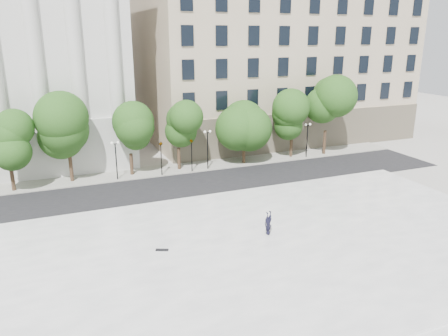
{
  "coord_description": "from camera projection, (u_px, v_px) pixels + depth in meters",
  "views": [
    {
      "loc": [
        -11.01,
        -21.11,
        14.35
      ],
      "look_at": [
        1.76,
        10.0,
        4.1
      ],
      "focal_mm": 35.0,
      "sensor_mm": 36.0,
      "label": 1
    }
  ],
  "objects": [
    {
      "name": "far_sidewalk",
      "position": [
        161.0,
        171.0,
        48.08
      ],
      "size": [
        60.0,
        4.0,
        0.12
      ],
      "primitive_type": "cube",
      "color": "#AEACA0",
      "rests_on": "ground"
    },
    {
      "name": "traffic_light_west",
      "position": [
        161.0,
        142.0,
        45.38
      ],
      "size": [
        1.05,
        1.83,
        4.23
      ],
      "color": "black",
      "rests_on": "ground"
    },
    {
      "name": "street",
      "position": [
        177.0,
        188.0,
        42.79
      ],
      "size": [
        60.0,
        8.0,
        0.02
      ],
      "primitive_type": "cube",
      "color": "black",
      "rests_on": "ground"
    },
    {
      "name": "traffic_light_east",
      "position": [
        191.0,
        140.0,
        46.64
      ],
      "size": [
        0.61,
        1.6,
        4.13
      ],
      "color": "black",
      "rests_on": "ground"
    },
    {
      "name": "ground",
      "position": [
        259.0,
        278.0,
        26.86
      ],
      "size": [
        160.0,
        160.0,
        0.0
      ],
      "primitive_type": "plane",
      "color": "beige",
      "rests_on": "ground"
    },
    {
      "name": "person_lying",
      "position": [
        268.0,
        231.0,
        31.7
      ],
      "size": [
        1.1,
        1.89,
        0.49
      ],
      "primitive_type": "imported",
      "rotation": [
        -1.54,
        0.0,
        0.27
      ],
      "color": "black",
      "rests_on": "plaza"
    },
    {
      "name": "street_trees",
      "position": [
        173.0,
        127.0,
        46.7
      ],
      "size": [
        44.75,
        5.28,
        7.95
      ],
      "color": "#382619",
      "rests_on": "ground"
    },
    {
      "name": "skateboard",
      "position": [
        162.0,
        250.0,
        29.39
      ],
      "size": [
        0.88,
        0.55,
        0.09
      ],
      "primitive_type": "cube",
      "rotation": [
        0.0,
        0.0,
        -0.41
      ],
      "color": "black",
      "rests_on": "plaza"
    },
    {
      "name": "plaza",
      "position": [
        239.0,
        254.0,
        29.45
      ],
      "size": [
        44.0,
        22.0,
        0.45
      ],
      "primitive_type": "cube",
      "color": "white",
      "rests_on": "ground"
    },
    {
      "name": "building_east",
      "position": [
        263.0,
        58.0,
        65.31
      ],
      "size": [
        36.0,
        26.15,
        23.0
      ],
      "color": "#C3B095",
      "rests_on": "ground"
    },
    {
      "name": "lamp_posts",
      "position": [
        164.0,
        148.0,
        46.04
      ],
      "size": [
        36.67,
        0.28,
        4.45
      ],
      "color": "black",
      "rests_on": "ground"
    }
  ]
}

